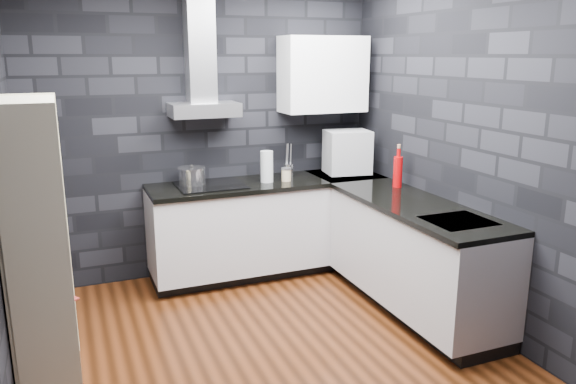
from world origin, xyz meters
TOP-DOWN VIEW (x-y plane):
  - ground at (0.00, 0.00)m, footprint 3.20×3.20m
  - wall_back at (0.00, 1.62)m, footprint 3.20×0.05m
  - wall_front at (0.00, -1.62)m, footprint 3.20×0.05m
  - wall_right at (1.62, 0.00)m, footprint 0.05×3.20m
  - toekick_back at (0.50, 1.34)m, footprint 2.18×0.50m
  - toekick_right at (1.34, 0.10)m, footprint 0.50×1.78m
  - counter_back_cab at (0.50, 1.30)m, footprint 2.20×0.60m
  - counter_right_cab at (1.30, 0.10)m, footprint 0.60×1.80m
  - counter_back_top at (0.50, 1.29)m, footprint 2.20×0.62m
  - counter_right_top at (1.29, 0.10)m, footprint 0.62×1.80m
  - counter_corner_top at (1.30, 1.30)m, footprint 0.62×0.62m
  - hood_body at (-0.05, 1.43)m, footprint 0.60×0.34m
  - hood_chimney at (-0.05, 1.50)m, footprint 0.24×0.20m
  - upper_cabinet at (1.10, 1.43)m, footprint 0.80×0.35m
  - cooktop at (-0.05, 1.30)m, footprint 0.58×0.50m
  - sink_rim at (1.30, -0.40)m, footprint 0.44×0.40m
  - pot at (-0.20, 1.37)m, footprint 0.25×0.25m
  - glass_vase at (0.47, 1.26)m, footprint 0.15×0.15m
  - storage_jar at (0.65, 1.23)m, footprint 0.11×0.11m
  - utensil_crock at (0.73, 1.38)m, footprint 0.10×0.10m
  - appliance_garage at (1.29, 1.26)m, footprint 0.45×0.38m
  - red_bottle at (1.46, 0.64)m, footprint 0.08×0.08m
  - bookshelf at (-1.42, 0.03)m, footprint 0.46×0.84m
  - fruit_bowl at (-1.42, -0.04)m, footprint 0.30×0.30m
  - book_red at (-1.41, 0.21)m, footprint 0.14×0.10m
  - book_second at (-1.44, 0.19)m, footprint 0.15×0.08m

SIDE VIEW (x-z plane):
  - ground at x=0.00m, z-range 0.00..0.00m
  - toekick_back at x=0.50m, z-range 0.00..0.10m
  - toekick_right at x=1.34m, z-range 0.00..0.10m
  - counter_back_cab at x=0.50m, z-range 0.10..0.86m
  - counter_right_cab at x=1.30m, z-range 0.10..0.86m
  - book_red at x=-1.41m, z-range 0.47..0.68m
  - book_second at x=-1.44m, z-range 0.49..0.70m
  - counter_back_top at x=0.50m, z-range 0.86..0.90m
  - counter_right_top at x=1.29m, z-range 0.86..0.90m
  - counter_corner_top at x=1.30m, z-range 0.86..0.90m
  - sink_rim at x=1.30m, z-range 0.89..0.90m
  - bookshelf at x=-1.42m, z-range 0.00..1.80m
  - cooktop at x=-0.05m, z-range 0.90..0.91m
  - fruit_bowl at x=-1.42m, z-range 0.91..0.97m
  - storage_jar at x=0.65m, z-range 0.90..1.01m
  - utensil_crock at x=0.73m, z-range 0.90..1.02m
  - pot at x=-0.20m, z-range 0.91..1.05m
  - red_bottle at x=1.46m, z-range 0.90..1.17m
  - glass_vase at x=0.47m, z-range 0.90..1.19m
  - appliance_garage at x=1.29m, z-range 0.92..1.33m
  - wall_back at x=0.00m, z-range 0.00..2.70m
  - wall_front at x=0.00m, z-range 0.00..2.70m
  - wall_right at x=1.62m, z-range 0.00..2.70m
  - hood_body at x=-0.05m, z-range 1.50..1.62m
  - upper_cabinet at x=1.10m, z-range 1.50..2.20m
  - hood_chimney at x=-0.05m, z-range 1.62..2.52m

